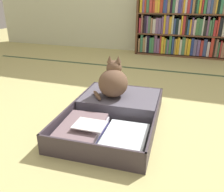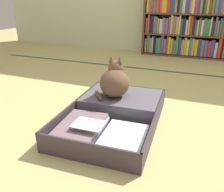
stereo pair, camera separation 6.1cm
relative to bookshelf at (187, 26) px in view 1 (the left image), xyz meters
name	(u,v)px [view 1 (the left image)]	position (x,y,z in m)	size (l,w,h in m)	color
ground_plane	(133,122)	(-0.21, -2.26, -0.44)	(10.00, 10.00, 0.00)	tan
tatami_border	(161,70)	(-0.21, -0.90, -0.44)	(4.80, 0.05, 0.00)	#395134
bookshelf	(187,26)	(0.00, 0.00, 0.00)	(1.50, 0.24, 0.92)	brown
open_suitcase	(114,112)	(-0.35, -2.25, -0.39)	(0.64, 0.93, 0.13)	#3D343D
black_cat	(113,82)	(-0.40, -2.13, -0.21)	(0.30, 0.28, 0.30)	brown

